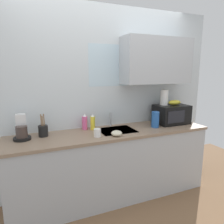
% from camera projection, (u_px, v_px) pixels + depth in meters
% --- Properties ---
extents(kitchen_wall_assembly, '(3.35, 0.42, 2.50)m').
position_uv_depth(kitchen_wall_assembly, '(113.00, 93.00, 2.91)').
color(kitchen_wall_assembly, silver).
rests_on(kitchen_wall_assembly, ground).
extents(counter_unit, '(2.58, 0.63, 0.90)m').
position_uv_depth(counter_unit, '(112.00, 164.00, 2.75)').
color(counter_unit, '#B2B7BC').
rests_on(counter_unit, ground).
extents(sink_faucet, '(0.03, 0.03, 0.19)m').
position_uv_depth(sink_faucet, '(110.00, 119.00, 2.89)').
color(sink_faucet, '#B2B5BA').
rests_on(sink_faucet, counter_unit).
extents(microwave, '(0.46, 0.35, 0.27)m').
position_uv_depth(microwave, '(171.00, 114.00, 3.04)').
color(microwave, black).
rests_on(microwave, counter_unit).
extents(banana_bunch, '(0.20, 0.11, 0.07)m').
position_uv_depth(banana_bunch, '(175.00, 102.00, 3.03)').
color(banana_bunch, gold).
rests_on(banana_bunch, microwave).
extents(paper_towel_roll, '(0.11, 0.11, 0.22)m').
position_uv_depth(paper_towel_roll, '(164.00, 97.00, 3.00)').
color(paper_towel_roll, white).
rests_on(paper_towel_roll, microwave).
extents(coffee_maker, '(0.19, 0.21, 0.28)m').
position_uv_depth(coffee_maker, '(22.00, 130.00, 2.35)').
color(coffee_maker, black).
rests_on(coffee_maker, counter_unit).
extents(dish_soap_bottle_yellow, '(0.06, 0.06, 0.21)m').
position_uv_depth(dish_soap_bottle_yellow, '(93.00, 122.00, 2.72)').
color(dish_soap_bottle_yellow, yellow).
rests_on(dish_soap_bottle_yellow, counter_unit).
extents(dish_soap_bottle_pink, '(0.07, 0.07, 0.21)m').
position_uv_depth(dish_soap_bottle_pink, '(85.00, 122.00, 2.73)').
color(dish_soap_bottle_pink, '#E55999').
rests_on(dish_soap_bottle_pink, counter_unit).
extents(cereal_canister, '(0.10, 0.10, 0.22)m').
position_uv_depth(cereal_canister, '(155.00, 120.00, 2.83)').
color(cereal_canister, '#2659A5').
rests_on(cereal_canister, counter_unit).
extents(mug_white, '(0.08, 0.08, 0.09)m').
position_uv_depth(mug_white, '(97.00, 133.00, 2.44)').
color(mug_white, white).
rests_on(mug_white, counter_unit).
extents(utensil_crock, '(0.11, 0.11, 0.27)m').
position_uv_depth(utensil_crock, '(43.00, 131.00, 2.45)').
color(utensil_crock, black).
rests_on(utensil_crock, counter_unit).
extents(small_bowl, '(0.13, 0.13, 0.06)m').
position_uv_depth(small_bowl, '(117.00, 133.00, 2.47)').
color(small_bowl, beige).
rests_on(small_bowl, counter_unit).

